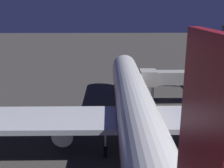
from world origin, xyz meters
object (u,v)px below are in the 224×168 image
Objects in this scene: airliner_at_gate at (136,112)px; jet_bridge at (190,78)px; traffic_cone_nose_port at (132,85)px; traffic_cone_nose_starboard at (115,85)px.

jet_bridge is (-12.38, -17.30, 0.13)m from airliner_at_gate.
jet_bridge reaches higher than traffic_cone_nose_port.
traffic_cone_nose_port is 1.00× the size of traffic_cone_nose_starboard.
traffic_cone_nose_port and traffic_cone_nose_starboard have the same top height.
traffic_cone_nose_port is 4.40m from traffic_cone_nose_starboard.
airliner_at_gate is 30.45m from traffic_cone_nose_port.
jet_bridge is 17.05m from traffic_cone_nose_port.
airliner_at_gate is at bearing 85.80° from traffic_cone_nose_port.
traffic_cone_nose_starboard is (4.40, 0.00, 0.00)m from traffic_cone_nose_port.
airliner_at_gate is 21.27m from jet_bridge.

